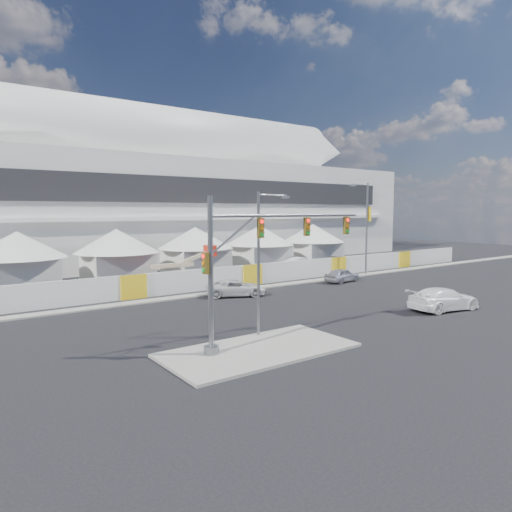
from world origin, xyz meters
TOP-DOWN VIEW (x-y plane):
  - ground at (0.00, 0.00)m, footprint 160.00×160.00m
  - median_island at (-6.00, -3.00)m, footprint 10.00×5.00m
  - far_curb at (20.00, 12.50)m, footprint 80.00×1.20m
  - stadium at (8.71, 41.50)m, footprint 80.00×24.80m
  - tent_row at (0.50, 24.00)m, footprint 53.40×8.40m
  - hoarding_fence at (6.00, 14.50)m, footprint 70.00×0.25m
  - scaffold_tower at (46.00, 36.00)m, footprint 4.40×4.40m
  - sedan_silver at (14.39, 10.43)m, footprint 2.09×4.31m
  - pickup_curb at (1.48, 10.44)m, footprint 4.26×5.58m
  - pickup_near at (10.70, -3.05)m, footprint 3.27×6.01m
  - lot_car_a at (17.02, 19.74)m, footprint 1.94×5.02m
  - lot_car_b at (22.25, 19.28)m, footprint 3.45×4.92m
  - traffic_mast at (-6.26, -2.30)m, footprint 10.65×0.76m
  - streetlight_median at (-4.23, -0.84)m, footprint 2.25×0.23m
  - streetlight_curb at (20.16, 12.50)m, footprint 3.04×0.69m
  - boom_lift at (-1.69, 17.18)m, footprint 7.68×1.91m

SIDE VIEW (x-z plane):
  - ground at x=0.00m, z-range 0.00..0.00m
  - far_curb at x=20.00m, z-range 0.00..0.12m
  - median_island at x=-6.00m, z-range 0.00..0.15m
  - pickup_curb at x=1.48m, z-range 0.00..1.41m
  - sedan_silver at x=14.39m, z-range 0.00..1.42m
  - lot_car_b at x=22.25m, z-range 0.00..1.56m
  - lot_car_a at x=17.02m, z-range 0.00..1.63m
  - pickup_near at x=10.70m, z-range 0.00..1.65m
  - hoarding_fence at x=6.00m, z-range 0.00..2.00m
  - boom_lift at x=-1.69m, z-range -0.90..2.99m
  - tent_row at x=0.50m, z-range 0.45..5.85m
  - traffic_mast at x=-6.26m, z-range 0.59..8.41m
  - streetlight_median at x=-4.23m, z-range 0.75..8.90m
  - streetlight_curb at x=20.16m, z-range 0.82..11.10m
  - scaffold_tower at x=46.00m, z-range 0.00..12.00m
  - stadium at x=8.71m, z-range -1.54..20.44m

